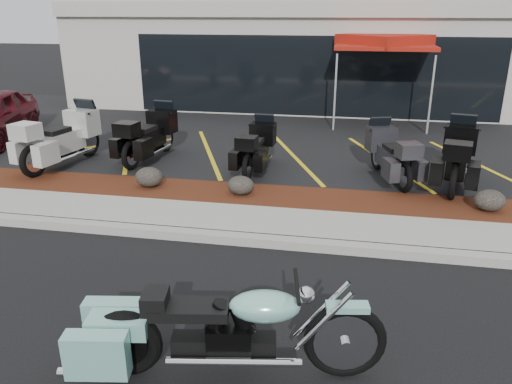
% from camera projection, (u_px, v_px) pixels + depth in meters
% --- Properties ---
extents(ground, '(90.00, 90.00, 0.00)m').
position_uv_depth(ground, '(250.00, 272.00, 7.29)').
color(ground, black).
rests_on(ground, ground).
extents(curb, '(24.00, 0.25, 0.15)m').
position_uv_depth(curb, '(261.00, 240.00, 8.10)').
color(curb, gray).
rests_on(curb, ground).
extents(sidewalk, '(24.00, 1.20, 0.15)m').
position_uv_depth(sidewalk, '(268.00, 223.00, 8.74)').
color(sidewalk, gray).
rests_on(sidewalk, ground).
extents(mulch_bed, '(24.00, 1.20, 0.16)m').
position_uv_depth(mulch_bed, '(278.00, 199.00, 9.85)').
color(mulch_bed, '#34100B').
rests_on(mulch_bed, ground).
extents(upper_lot, '(26.00, 9.60, 0.15)m').
position_uv_depth(upper_lot, '(304.00, 135.00, 14.83)').
color(upper_lot, black).
rests_on(upper_lot, ground).
extents(dealership_building, '(18.00, 8.16, 4.00)m').
position_uv_depth(dealership_building, '(321.00, 51.00, 19.94)').
color(dealership_building, '#A29C92').
rests_on(dealership_building, ground).
extents(boulder_left, '(0.58, 0.48, 0.41)m').
position_uv_depth(boulder_left, '(149.00, 177.00, 10.23)').
color(boulder_left, black).
rests_on(boulder_left, mulch_bed).
extents(boulder_mid, '(0.53, 0.44, 0.37)m').
position_uv_depth(boulder_mid, '(241.00, 185.00, 9.81)').
color(boulder_mid, black).
rests_on(boulder_mid, mulch_bed).
extents(boulder_right, '(0.56, 0.46, 0.39)m').
position_uv_depth(boulder_right, '(490.00, 200.00, 9.01)').
color(boulder_right, black).
rests_on(boulder_right, mulch_bed).
extents(hero_cruiser, '(3.28, 1.33, 1.12)m').
position_uv_depth(hero_cruiser, '(346.00, 331.00, 5.03)').
color(hero_cruiser, '#7BC0B0').
rests_on(hero_cruiser, ground).
extents(touring_white, '(1.41, 2.60, 1.43)m').
position_uv_depth(touring_white, '(87.00, 128.00, 12.21)').
color(touring_white, '#BCBBB8').
rests_on(touring_white, upper_lot).
extents(touring_black_front, '(1.17, 2.36, 1.32)m').
position_uv_depth(touring_black_front, '(165.00, 126.00, 12.65)').
color(touring_black_front, black).
rests_on(touring_black_front, upper_lot).
extents(touring_black_mid, '(0.91, 2.05, 1.16)m').
position_uv_depth(touring_black_mid, '(264.00, 138.00, 11.80)').
color(touring_black_mid, black).
rests_on(touring_black_mid, upper_lot).
extents(touring_grey, '(1.41, 2.24, 1.22)m').
position_uv_depth(touring_grey, '(378.00, 144.00, 11.22)').
color(touring_grey, '#28282D').
rests_on(touring_grey, upper_lot).
extents(touring_black_rear, '(1.39, 2.47, 1.36)m').
position_uv_depth(touring_black_rear, '(460.00, 145.00, 10.86)').
color(touring_black_rear, black).
rests_on(touring_black_rear, upper_lot).
extents(traffic_cone, '(0.34, 0.34, 0.48)m').
position_uv_depth(traffic_cone, '(264.00, 126.00, 14.51)').
color(traffic_cone, red).
rests_on(traffic_cone, upper_lot).
extents(popup_canopy, '(3.68, 3.68, 2.72)m').
position_uv_depth(popup_canopy, '(384.00, 43.00, 15.32)').
color(popup_canopy, silver).
rests_on(popup_canopy, upper_lot).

